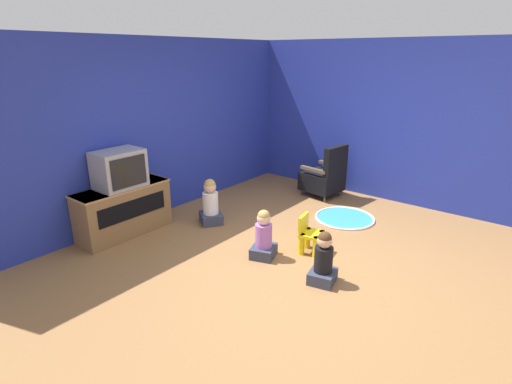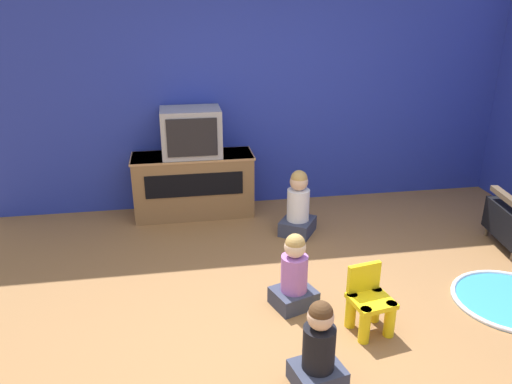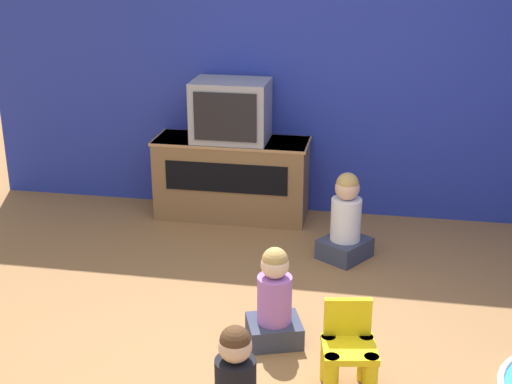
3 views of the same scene
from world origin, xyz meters
name	(u,v)px [view 3 (image 3 of 3)]	position (x,y,z in m)	size (l,w,h in m)	color
ground_plane	(294,381)	(0.00, 0.00, 0.00)	(30.00, 30.00, 0.00)	olive
wall_back	(328,62)	(-0.08, 2.54, 1.28)	(5.83, 0.12, 2.56)	#23339E
tv_cabinet	(232,177)	(-0.82, 2.24, 0.35)	(1.27, 0.46, 0.67)	brown
television	(231,111)	(-0.82, 2.23, 0.92)	(0.61, 0.43, 0.49)	#939399
yellow_kid_chair	(348,355)	(0.28, 0.00, 0.20)	(0.32, 0.31, 0.48)	yellow
child_watching_left	(274,302)	(-0.17, 0.37, 0.26)	(0.38, 0.36, 0.61)	#33384C
child_watching_right	(346,222)	(0.17, 1.59, 0.29)	(0.43, 0.44, 0.66)	#33384C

